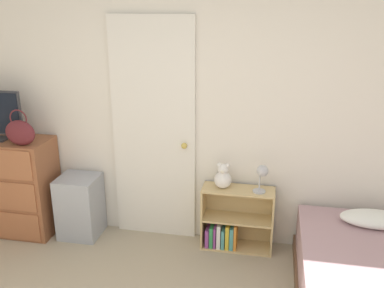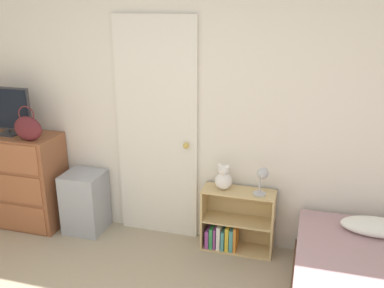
% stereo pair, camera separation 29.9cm
% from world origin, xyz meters
% --- Properties ---
extents(wall_back, '(10.00, 0.06, 2.55)m').
position_xyz_m(wall_back, '(0.00, 2.26, 1.27)').
color(wall_back, silver).
rests_on(wall_back, ground_plane).
extents(door_closed, '(0.78, 0.09, 2.10)m').
position_xyz_m(door_closed, '(-0.22, 2.21, 1.05)').
color(door_closed, silver).
rests_on(door_closed, ground_plane).
extents(dresser, '(0.98, 0.44, 0.96)m').
position_xyz_m(dresser, '(-1.69, 1.99, 0.48)').
color(dresser, brown).
rests_on(dresser, ground_plane).
extents(handbag, '(0.29, 0.10, 0.34)m').
position_xyz_m(handbag, '(-1.36, 1.87, 1.08)').
color(handbag, '#591E23').
rests_on(handbag, dresser).
extents(storage_bin, '(0.38, 0.36, 0.61)m').
position_xyz_m(storage_bin, '(-0.93, 2.03, 0.30)').
color(storage_bin, '#999EA8').
rests_on(storage_bin, ground_plane).
extents(bookshelf, '(0.66, 0.24, 0.60)m').
position_xyz_m(bookshelf, '(0.55, 2.09, 0.24)').
color(bookshelf, tan).
rests_on(bookshelf, ground_plane).
extents(teddy_bear, '(0.16, 0.16, 0.24)m').
position_xyz_m(teddy_bear, '(0.45, 2.09, 0.70)').
color(teddy_bear, silver).
rests_on(teddy_bear, bookshelf).
extents(desk_lamp, '(0.13, 0.12, 0.26)m').
position_xyz_m(desk_lamp, '(0.79, 2.05, 0.78)').
color(desk_lamp, '#B2B2B7').
rests_on(desk_lamp, bookshelf).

